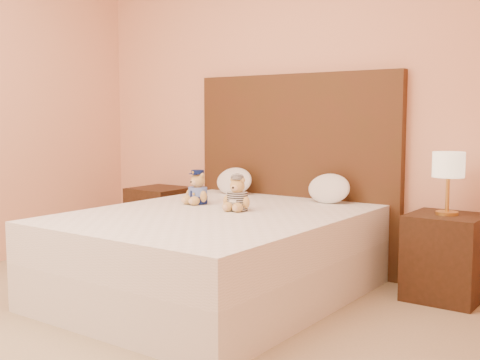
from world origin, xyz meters
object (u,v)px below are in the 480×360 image
(teddy_police, at_px, (198,187))
(pillow_right, at_px, (329,187))
(nightstand_right, at_px, (445,257))
(teddy_prisoner, at_px, (237,194))
(bed, at_px, (215,254))
(lamp, at_px, (448,168))
(nightstand_left, at_px, (160,219))
(pillow_left, at_px, (234,180))

(teddy_police, distance_m, pillow_right, 0.95)
(nightstand_right, xyz_separation_m, teddy_prisoner, (-1.18, -0.65, 0.39))
(bed, distance_m, lamp, 1.59)
(nightstand_left, bearing_deg, pillow_left, 2.17)
(nightstand_left, height_order, teddy_prisoner, teddy_prisoner)
(nightstand_right, height_order, pillow_right, pillow_right)
(nightstand_left, height_order, teddy_police, teddy_police)
(nightstand_right, bearing_deg, pillow_right, 177.99)
(nightstand_left, relative_size, teddy_prisoner, 2.41)
(bed, xyz_separation_m, pillow_right, (0.39, 0.83, 0.39))
(teddy_police, distance_m, pillow_left, 0.61)
(teddy_police, bearing_deg, nightstand_left, 156.16)
(teddy_prisoner, bearing_deg, teddy_police, 160.67)
(bed, xyz_separation_m, teddy_prisoner, (0.07, 0.15, 0.39))
(lamp, height_order, teddy_prisoner, lamp)
(pillow_left, height_order, pillow_right, pillow_left)
(bed, xyz_separation_m, teddy_police, (-0.34, 0.23, 0.40))
(bed, relative_size, pillow_right, 6.12)
(nightstand_right, relative_size, pillow_right, 1.68)
(nightstand_left, height_order, nightstand_right, same)
(nightstand_right, xyz_separation_m, pillow_left, (-1.71, 0.03, 0.39))
(nightstand_left, xyz_separation_m, teddy_police, (0.91, -0.57, 0.40))
(bed, relative_size, pillow_left, 6.05)
(bed, xyz_separation_m, lamp, (1.25, 0.80, 0.57))
(bed, xyz_separation_m, nightstand_left, (-1.25, 0.80, -0.00))
(teddy_police, xyz_separation_m, teddy_prisoner, (0.41, -0.08, -0.01))
(nightstand_left, xyz_separation_m, lamp, (2.50, 0.00, 0.57))
(lamp, distance_m, teddy_police, 1.70)
(teddy_prisoner, bearing_deg, pillow_left, 119.86)
(pillow_left, bearing_deg, teddy_prisoner, -52.22)
(bed, xyz_separation_m, nightstand_right, (1.25, 0.80, -0.00))
(nightstand_left, distance_m, pillow_right, 1.69)
(nightstand_right, height_order, pillow_left, pillow_left)
(lamp, xyz_separation_m, pillow_left, (-1.71, 0.03, -0.18))
(nightstand_right, xyz_separation_m, pillow_right, (-0.86, 0.03, 0.39))
(nightstand_left, height_order, lamp, lamp)
(teddy_police, xyz_separation_m, pillow_right, (0.73, 0.60, -0.00))
(lamp, xyz_separation_m, pillow_right, (-0.86, 0.03, -0.18))
(lamp, bearing_deg, nightstand_right, 0.00)
(nightstand_left, relative_size, nightstand_right, 1.00)
(nightstand_left, xyz_separation_m, pillow_right, (1.64, 0.03, 0.39))
(bed, height_order, lamp, lamp)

